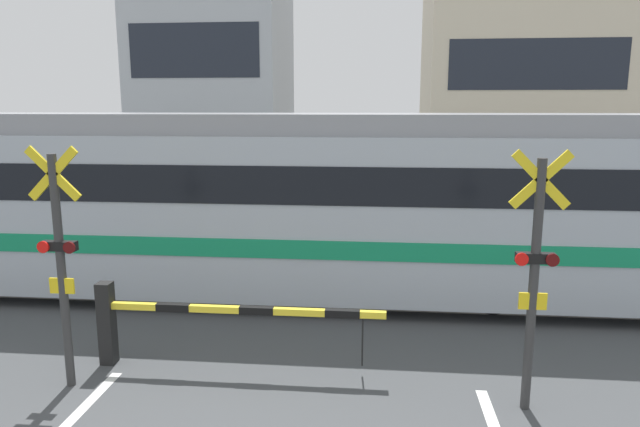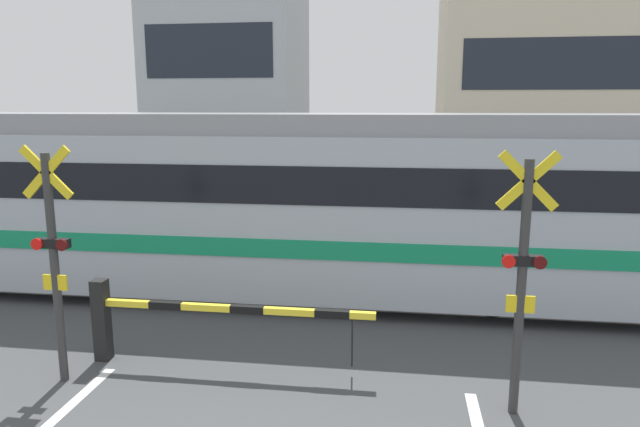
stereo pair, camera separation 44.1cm
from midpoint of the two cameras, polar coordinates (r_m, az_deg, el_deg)
rail_track_near at (r=10.43m, az=0.67°, el=-9.18°), size 50.00×0.10×0.08m
rail_track_far at (r=11.78m, az=1.58°, el=-6.82°), size 50.00×0.10×0.08m
commuter_train at (r=11.40m, az=-13.79°, el=1.60°), size 19.64×2.69×3.45m
crossing_barrier_near at (r=8.28m, az=-13.43°, el=-9.83°), size 3.99×0.20×1.19m
crossing_barrier_far at (r=14.02m, az=9.62°, el=-1.21°), size 3.99×0.20×1.19m
crossing_signal_left at (r=7.95m, az=-23.67°, el=-3.83°), size 0.68×0.15×3.12m
crossing_signal_right at (r=6.97m, az=21.29°, el=-5.62°), size 0.68×0.15×3.12m
pedestrian at (r=16.11m, az=7.78°, el=1.08°), size 0.38×0.22×1.60m
building_left_of_street at (r=26.24m, az=-8.48°, el=14.10°), size 6.15×5.75×10.36m
building_right_of_street at (r=25.77m, az=21.19°, el=12.34°), size 7.68×5.75×9.26m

